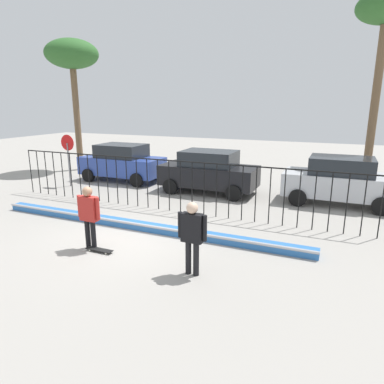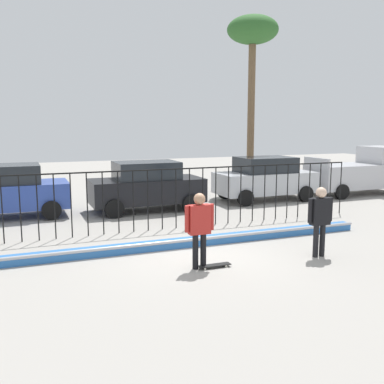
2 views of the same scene
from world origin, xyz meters
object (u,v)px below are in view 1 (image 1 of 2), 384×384
stop_sign (68,153)px  parked_car_black (209,171)px  camera_operator (192,232)px  palm_tree_short (72,57)px  skateboard (99,250)px  parked_car_blue (122,162)px  skateboarder (89,212)px  parked_car_silver (340,180)px

stop_sign → parked_car_black: bearing=12.9°
camera_operator → palm_tree_short: size_ratio=0.24×
stop_sign → skateboard: bearing=-42.7°
parked_car_blue → stop_sign: 2.71m
parked_car_black → palm_tree_short: (-9.19, 2.14, 5.50)m
skateboarder → skateboard: size_ratio=2.22×
parked_car_silver → camera_operator: bearing=-111.4°
skateboard → palm_tree_short: (-8.75, 9.40, 6.42)m
palm_tree_short → parked_car_silver: bearing=-7.1°
skateboard → parked_car_black: 7.33m
palm_tree_short → parked_car_blue: bearing=-20.9°
camera_operator → parked_car_black: size_ratio=0.41×
camera_operator → skateboarder: bearing=47.3°
parked_car_silver → parked_car_black: bearing=-176.6°
parked_car_silver → parked_car_blue: bearing=178.8°
camera_operator → parked_car_silver: 8.31m
skateboard → parked_car_black: (0.44, 7.26, 0.91)m
parked_car_blue → parked_car_silver: (10.47, -0.23, 0.00)m
skateboarder → palm_tree_short: palm_tree_short is taller
skateboard → skateboarder: bearing=176.1°
stop_sign → palm_tree_short: bearing=124.7°
camera_operator → parked_car_silver: size_ratio=0.41×
skateboard → parked_car_silver: bearing=63.4°
parked_car_silver → palm_tree_short: size_ratio=0.57×
stop_sign → camera_operator: bearing=-33.1°
parked_car_blue → skateboard: bearing=-60.1°
skateboard → parked_car_blue: bearing=131.7°
skateboard → parked_car_black: bearing=97.8°
skateboard → stop_sign: size_ratio=0.32×
parked_car_blue → skateboarder: bearing=-61.7°
skateboard → palm_tree_short: bearing=144.2°
skateboarder → skateboard: skateboarder is taller
parked_car_blue → parked_car_black: size_ratio=1.00×
skateboarder → skateboard: (0.34, -0.09, -1.01)m
skateboarder → stop_sign: (-5.88, 5.65, 0.55)m
parked_car_black → parked_car_silver: bearing=-1.2°
skateboard → palm_tree_short: palm_tree_short is taller
camera_operator → parked_car_blue: size_ratio=0.41×
skateboarder → camera_operator: size_ratio=1.00×
parked_car_silver → skateboard: bearing=-127.8°
camera_operator → stop_sign: (-9.06, 5.90, 0.55)m
skateboarder → parked_car_black: parked_car_black is taller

